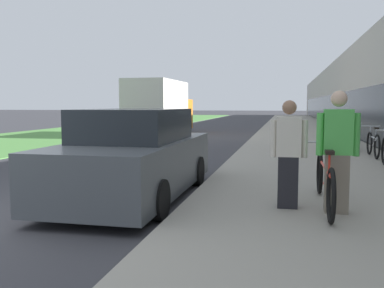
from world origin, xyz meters
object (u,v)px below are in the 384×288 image
Objects in this scene: person_bystander at (288,154)px; moving_truck at (160,108)px; cruiser_bike_farthest at (355,138)px; parked_sedan_curbside at (135,157)px; cruiser_bike_middle at (373,144)px; person_rider at (337,152)px; tandem_bicycle at (325,181)px.

person_bystander is 16.81m from moving_truck.
parked_sedan_curbside is at bearing -121.52° from cruiser_bike_farthest.
moving_truck is at bearing 104.94° from parked_sedan_curbside.
moving_truck is at bearing 135.83° from cruiser_bike_middle.
parked_sedan_curbside is at bearing 162.59° from person_bystander.
parked_sedan_curbside reaches higher than cruiser_bike_farthest.
person_rider is 17.21m from moving_truck.
person_rider is 0.26× the size of moving_truck.
cruiser_bike_middle is at bearing 73.95° from tandem_bicycle.
cruiser_bike_farthest is (1.70, 8.62, -0.01)m from tandem_bicycle.
person_rider is 0.68m from person_bystander.
person_bystander is 0.89× the size of cruiser_bike_farthest.
tandem_bicycle is at bearing 18.66° from person_bystander.
tandem_bicycle reaches higher than cruiser_bike_middle.
person_rider is at bearing -68.42° from tandem_bicycle.
moving_truck is at bearing 112.99° from person_bystander.
parked_sedan_curbside is (-5.08, -5.91, 0.20)m from cruiser_bike_middle.
parked_sedan_curbside is 0.68× the size of moving_truck.
tandem_bicycle is 1.46× the size of cruiser_bike_middle.
tandem_bicycle is 0.69m from person_bystander.
person_bystander is at bearing -161.34° from tandem_bicycle.
moving_truck is at bearing 142.83° from cruiser_bike_farthest.
cruiser_bike_farthest is at bearing 80.05° from person_rider.
person_bystander is 0.34× the size of parked_sedan_curbside.
person_bystander is at bearing -17.41° from parked_sedan_curbside.
moving_truck reaches higher than cruiser_bike_middle.
person_rider is at bearing -12.73° from person_bystander.
person_rider is 7.13m from cruiser_bike_middle.
person_bystander is 0.24× the size of moving_truck.
person_bystander is 2.79m from parked_sedan_curbside.
tandem_bicycle is 1.48× the size of cruiser_bike_farthest.
person_bystander is 7.18m from cruiser_bike_middle.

